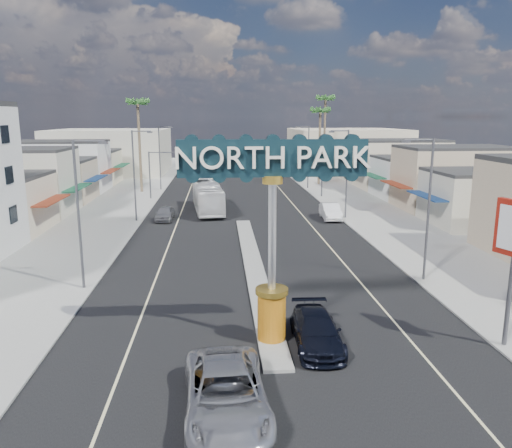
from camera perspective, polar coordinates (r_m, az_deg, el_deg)
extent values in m
plane|color=gray|center=(50.56, -1.56, 0.45)|extent=(160.00, 160.00, 0.00)
cube|color=black|center=(50.56, -1.56, 0.45)|extent=(20.00, 120.00, 0.01)
cube|color=gray|center=(35.04, -0.29, -4.72)|extent=(1.30, 30.00, 0.16)
cube|color=gray|center=(51.82, -17.21, 0.26)|extent=(8.00, 120.00, 0.12)
cube|color=gray|center=(53.07, 13.72, 0.73)|extent=(8.00, 120.00, 0.12)
cube|color=beige|center=(66.50, -23.37, 4.90)|extent=(12.00, 42.00, 6.00)
cube|color=#B7B29E|center=(68.16, 18.55, 5.41)|extent=(12.00, 42.00, 6.00)
cube|color=#B7B29E|center=(96.68, -16.18, 7.97)|extent=(20.00, 20.00, 8.00)
cube|color=beige|center=(97.74, 10.24, 8.29)|extent=(20.00, 20.00, 8.00)
cylinder|color=#B2570D|center=(23.38, 1.79, -10.47)|extent=(1.30, 1.30, 2.20)
cylinder|color=gold|center=(22.93, 1.81, -7.65)|extent=(1.50, 1.50, 0.25)
cylinder|color=#B7B7BC|center=(22.21, 1.86, -1.51)|extent=(0.36, 0.36, 4.80)
cylinder|color=gold|center=(21.74, 1.90, 5.10)|extent=(0.90, 0.90, 0.35)
cube|color=black|center=(21.65, 1.92, 7.53)|extent=(8.20, 0.50, 1.60)
cylinder|color=#47474C|center=(64.45, -12.05, 5.42)|extent=(0.18, 0.18, 6.00)
cylinder|color=#47474C|center=(63.90, -9.92, 8.07)|extent=(5.00, 0.12, 0.12)
cube|color=black|center=(63.78, -8.10, 7.67)|extent=(0.32, 0.32, 1.00)
sphere|color=red|center=(63.57, -8.12, 7.94)|extent=(0.22, 0.22, 0.22)
cylinder|color=#47474C|center=(65.24, 7.56, 5.66)|extent=(0.18, 0.18, 6.00)
cylinder|color=#47474C|center=(64.52, 5.44, 8.23)|extent=(5.00, 0.12, 0.12)
cube|color=black|center=(64.25, 3.66, 7.79)|extent=(0.32, 0.32, 1.00)
sphere|color=red|center=(64.05, 3.68, 8.07)|extent=(0.22, 0.22, 0.22)
cylinder|color=#47474C|center=(31.13, -19.62, 0.79)|extent=(0.16, 0.16, 9.00)
cylinder|color=#47474C|center=(30.39, -18.55, 8.98)|extent=(1.80, 0.10, 0.10)
cube|color=#47474C|center=(30.21, -17.05, 8.87)|extent=(0.50, 0.22, 0.15)
cylinder|color=#47474C|center=(50.47, -13.75, 5.26)|extent=(0.16, 0.16, 9.00)
cylinder|color=#47474C|center=(50.02, -12.97, 10.30)|extent=(1.80, 0.10, 0.10)
cube|color=#47474C|center=(49.91, -12.05, 10.22)|extent=(0.50, 0.22, 0.15)
cylinder|color=#47474C|center=(72.16, -10.95, 7.36)|extent=(0.16, 0.16, 9.00)
cylinder|color=#47474C|center=(71.85, -10.37, 10.88)|extent=(1.80, 0.10, 0.10)
cube|color=#47474C|center=(71.77, -9.72, 10.82)|extent=(0.50, 0.22, 0.15)
cylinder|color=#47474C|center=(32.68, 19.10, 1.34)|extent=(0.16, 0.16, 9.00)
cylinder|color=#47474C|center=(31.85, 18.15, 9.13)|extent=(1.80, 0.10, 0.10)
cube|color=#47474C|center=(31.56, 16.78, 9.01)|extent=(0.50, 0.22, 0.15)
cylinder|color=#47474C|center=(51.44, 10.35, 5.53)|extent=(0.16, 0.16, 9.00)
cylinder|color=#47474C|center=(50.91, 9.54, 10.46)|extent=(1.80, 0.10, 0.10)
cube|color=#47474C|center=(50.73, 8.64, 10.38)|extent=(0.50, 0.22, 0.15)
cylinder|color=#47474C|center=(72.84, 6.00, 7.55)|extent=(0.16, 0.16, 9.00)
cylinder|color=#47474C|center=(72.47, 5.37, 11.03)|extent=(1.80, 0.10, 0.10)
cube|color=#47474C|center=(72.35, 4.73, 10.96)|extent=(0.50, 0.22, 0.15)
cylinder|color=brown|center=(70.40, -13.14, 8.37)|extent=(0.36, 0.36, 12.00)
cylinder|color=brown|center=(77.14, 7.26, 8.52)|extent=(0.36, 0.36, 11.00)
cylinder|color=brown|center=(83.36, 7.82, 9.46)|extent=(0.36, 0.36, 13.00)
imported|color=#A7A7AC|center=(18.32, -3.45, -18.71)|extent=(3.20, 6.34, 1.72)
imported|color=black|center=(23.35, 6.93, -12.01)|extent=(2.17, 5.07, 1.46)
imported|color=slate|center=(51.21, -10.37, 1.21)|extent=(1.85, 4.25, 1.43)
imported|color=white|center=(51.49, 8.50, 1.44)|extent=(1.92, 4.94, 1.60)
imported|color=silver|center=(55.33, -5.53, 3.10)|extent=(3.80, 11.73, 3.21)
cylinder|color=#47474C|center=(25.18, 26.92, -7.89)|extent=(0.21, 0.21, 4.14)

